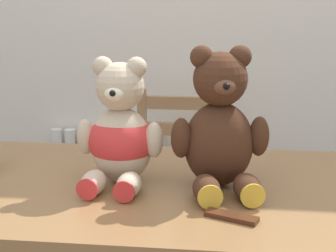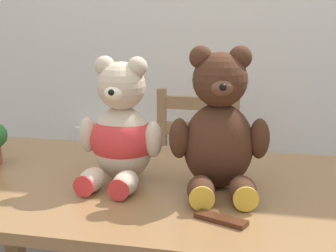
{
  "view_description": "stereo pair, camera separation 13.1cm",
  "coord_description": "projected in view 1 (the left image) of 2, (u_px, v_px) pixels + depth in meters",
  "views": [
    {
      "loc": [
        0.15,
        -0.88,
        1.21
      ],
      "look_at": [
        0.01,
        0.39,
        0.91
      ],
      "focal_mm": 50.0,
      "sensor_mm": 36.0,
      "label": 1
    },
    {
      "loc": [
        0.28,
        -0.86,
        1.21
      ],
      "look_at": [
        0.01,
        0.39,
        0.91
      ],
      "focal_mm": 50.0,
      "sensor_mm": 36.0,
      "label": 2
    }
  ],
  "objects": [
    {
      "name": "radiator",
      "position": [
        112.0,
        192.0,
        2.53
      ],
      "size": [
        0.66,
        0.1,
        0.62
      ],
      "color": "white",
      "rests_on": "ground_plane"
    },
    {
      "name": "dining_table",
      "position": [
        164.0,
        214.0,
        1.37
      ],
      "size": [
        1.51,
        0.77,
        0.74
      ],
      "color": "olive",
      "rests_on": "ground_plane"
    },
    {
      "name": "wooden_chair_behind",
      "position": [
        175.0,
        186.0,
        2.17
      ],
      "size": [
        0.39,
        0.4,
        0.87
      ],
      "rotation": [
        0.0,
        0.0,
        3.14
      ],
      "color": "#997047",
      "rests_on": "ground_plane"
    },
    {
      "name": "teddy_bear_left",
      "position": [
        120.0,
        134.0,
        1.33
      ],
      "size": [
        0.25,
        0.26,
        0.36
      ],
      "rotation": [
        0.0,
        0.0,
        3.09
      ],
      "color": "beige",
      "rests_on": "dining_table"
    },
    {
      "name": "teddy_bear_right",
      "position": [
        220.0,
        128.0,
        1.29
      ],
      "size": [
        0.28,
        0.3,
        0.39
      ],
      "rotation": [
        0.0,
        0.0,
        3.34
      ],
      "color": "#472819",
      "rests_on": "dining_table"
    },
    {
      "name": "chocolate_bar",
      "position": [
        231.0,
        217.0,
        1.11
      ],
      "size": [
        0.13,
        0.08,
        0.01
      ],
      "primitive_type": "cube",
      "rotation": [
        0.0,
        0.0,
        -0.39
      ],
      "color": "#472314",
      "rests_on": "dining_table"
    }
  ]
}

